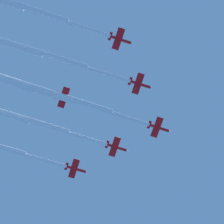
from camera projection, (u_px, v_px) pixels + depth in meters
jet_lead at (50, 93)px, 213.40m from camera, size 30.67×70.48×3.97m
jet_port_inner at (5, 114)px, 218.78m from camera, size 32.11×72.77×3.96m
jet_starboard_inner at (15, 46)px, 208.23m from camera, size 34.66×77.35×3.99m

